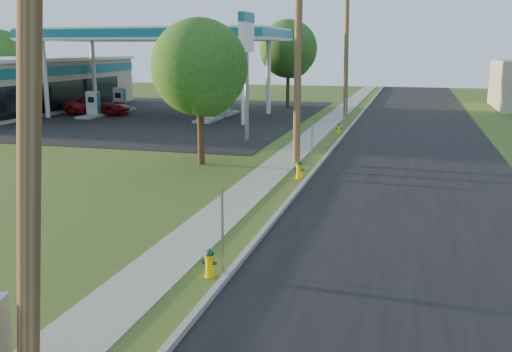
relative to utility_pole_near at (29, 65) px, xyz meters
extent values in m
cube|color=black|center=(5.10, 11.00, -4.79)|extent=(8.00, 120.00, 0.02)
cube|color=gray|center=(1.10, 11.00, -4.73)|extent=(0.15, 120.00, 0.15)
cube|color=gray|center=(-0.65, 11.00, -4.79)|extent=(1.50, 120.00, 0.03)
cube|color=black|center=(-15.40, 33.00, -4.79)|extent=(26.00, 28.00, 0.02)
cylinder|color=brown|center=(0.00, 0.00, -0.05)|extent=(1.31, 0.32, 9.48)
cylinder|color=brown|center=(0.00, 18.00, 0.10)|extent=(0.32, 0.32, 9.80)
cylinder|color=brown|center=(0.00, 36.00, -0.05)|extent=(0.49, 0.32, 9.50)
cube|color=gray|center=(0.85, 5.20, -3.80)|extent=(0.05, 0.04, 2.00)
cube|color=gray|center=(0.85, 17.00, -3.80)|extent=(0.05, 0.04, 2.00)
cube|color=gray|center=(0.85, 29.20, -3.80)|extent=(0.05, 0.04, 2.00)
cylinder|color=silver|center=(-20.90, 29.70, -2.05)|extent=(0.36, 0.36, 5.50)
cylinder|color=silver|center=(-20.90, 36.30, -2.05)|extent=(0.36, 0.36, 5.50)
cylinder|color=silver|center=(-5.90, 29.70, -2.05)|extent=(0.36, 0.36, 5.50)
cylinder|color=silver|center=(-5.90, 36.30, -2.05)|extent=(0.36, 0.36, 5.50)
cube|color=silver|center=(-13.40, 33.00, 1.15)|extent=(18.00, 9.00, 0.90)
cube|color=#0F5F6C|center=(-13.40, 33.00, 1.15)|extent=(18.15, 9.15, 0.63)
cube|color=silver|center=(-13.40, 33.00, 0.83)|extent=(18.18, 9.18, 0.10)
cube|color=gray|center=(-17.90, 31.00, -4.71)|extent=(1.20, 3.20, 0.18)
cube|color=#9EA0A3|center=(-17.90, 31.00, -3.75)|extent=(0.90, 0.50, 1.70)
cube|color=#0F5F6C|center=(-17.90, 31.00, -3.75)|extent=(0.94, 0.40, 1.50)
cube|color=black|center=(-17.90, 30.73, -3.50)|extent=(0.50, 0.02, 0.40)
cube|color=gray|center=(-8.90, 31.00, -4.71)|extent=(1.20, 3.20, 0.18)
cube|color=#9EA0A3|center=(-8.90, 31.00, -3.75)|extent=(0.90, 0.50, 1.70)
cube|color=#0F5F6C|center=(-8.90, 31.00, -3.75)|extent=(0.94, 0.40, 1.50)
cube|color=black|center=(-8.90, 30.73, -3.50)|extent=(0.50, 0.02, 0.40)
cube|color=gray|center=(-17.90, 35.00, -4.71)|extent=(1.20, 3.20, 0.18)
cube|color=#9EA0A3|center=(-17.90, 35.00, -3.75)|extent=(0.90, 0.50, 1.70)
cube|color=#0F5F6C|center=(-17.90, 35.00, -3.75)|extent=(0.94, 0.40, 1.50)
cube|color=black|center=(-17.90, 34.73, -3.50)|extent=(0.50, 0.02, 0.40)
cube|color=gray|center=(-8.90, 35.00, -4.71)|extent=(1.20, 3.20, 0.18)
cube|color=#9EA0A3|center=(-8.90, 35.00, -3.75)|extent=(0.90, 0.50, 1.70)
cube|color=#0F5F6C|center=(-8.90, 35.00, -3.75)|extent=(0.94, 0.40, 1.50)
cube|color=black|center=(-8.90, 34.73, -3.50)|extent=(0.50, 0.02, 0.40)
cube|color=tan|center=(-26.40, 33.00, -2.80)|extent=(10.00, 22.00, 4.00)
cube|color=#0F5F6C|center=(-21.38, 33.00, -1.50)|extent=(0.06, 22.00, 0.70)
cube|color=black|center=(-21.37, 33.00, -3.40)|extent=(0.06, 16.06, 2.20)
cube|color=silver|center=(-26.40, 33.00, -0.68)|extent=(10.40, 22.40, 0.25)
cylinder|color=gray|center=(-3.90, 23.50, -2.30)|extent=(0.24, 0.24, 5.00)
cube|color=silver|center=(-3.90, 23.50, 1.00)|extent=(0.30, 2.00, 2.00)
cube|color=#0F5F6C|center=(-3.90, 23.50, 1.80)|extent=(0.34, 2.04, 0.50)
cylinder|color=#3D2819|center=(-4.01, 16.68, -3.18)|extent=(0.30, 0.30, 3.24)
sphere|color=#1B4E12|center=(-4.01, 16.68, -0.59)|extent=(4.15, 4.15, 4.15)
sphere|color=#1B4E12|center=(-3.61, 16.38, -1.24)|extent=(2.85, 2.85, 2.85)
cylinder|color=#3D2819|center=(-5.48, 41.47, -2.90)|extent=(0.30, 0.30, 3.80)
sphere|color=#1B4E12|center=(-5.48, 41.47, 0.13)|extent=(4.86, 4.86, 4.86)
sphere|color=#1B4E12|center=(-5.08, 41.17, -0.63)|extent=(3.34, 3.34, 3.34)
cylinder|color=#3D2819|center=(-32.80, 40.09, -3.08)|extent=(0.30, 0.30, 3.45)
sphere|color=#1B4E12|center=(-32.80, 40.09, -0.32)|extent=(4.42, 4.42, 4.42)
sphere|color=#1B4E12|center=(-32.40, 39.79, -1.01)|extent=(3.04, 3.04, 3.04)
cylinder|color=#F9B800|center=(0.68, 4.79, -4.78)|extent=(0.25, 0.25, 0.05)
cylinder|color=#F9B800|center=(0.68, 4.79, -4.54)|extent=(0.20, 0.20, 0.53)
cylinder|color=#F9B800|center=(0.68, 4.79, -4.31)|extent=(0.25, 0.25, 0.04)
sphere|color=#0D3A23|center=(0.68, 4.79, -4.27)|extent=(0.20, 0.20, 0.20)
cylinder|color=#0D3A23|center=(0.68, 4.79, -4.16)|extent=(0.04, 0.04, 0.05)
cylinder|color=#0D3A23|center=(0.66, 4.67, -4.47)|extent=(0.11, 0.12, 0.10)
cylinder|color=#0D3A23|center=(0.56, 4.81, -4.47)|extent=(0.10, 0.09, 0.08)
cylinder|color=#0D3A23|center=(0.80, 4.77, -4.47)|extent=(0.10, 0.09, 0.08)
cylinder|color=#FFB900|center=(0.70, 15.01, -4.77)|extent=(0.27, 0.27, 0.06)
cylinder|color=#FFB900|center=(0.70, 15.01, -4.51)|extent=(0.21, 0.21, 0.58)
cylinder|color=#FFB900|center=(0.70, 15.01, -4.26)|extent=(0.27, 0.27, 0.04)
sphere|color=#0D3A24|center=(0.70, 15.01, -4.22)|extent=(0.22, 0.22, 0.22)
cylinder|color=#0D3A24|center=(0.70, 15.01, -4.11)|extent=(0.05, 0.05, 0.06)
cylinder|color=#0D3A24|center=(0.69, 14.87, -4.44)|extent=(0.12, 0.13, 0.11)
cylinder|color=#0D3A24|center=(0.57, 15.02, -4.44)|extent=(0.11, 0.10, 0.09)
cylinder|color=#0D3A24|center=(0.84, 15.00, -4.44)|extent=(0.11, 0.10, 0.09)
cylinder|color=gold|center=(0.71, 27.25, -4.78)|extent=(0.25, 0.25, 0.05)
cylinder|color=gold|center=(0.71, 27.25, -4.53)|extent=(0.20, 0.20, 0.55)
cylinder|color=gold|center=(0.71, 27.25, -4.29)|extent=(0.25, 0.25, 0.04)
sphere|color=#0F3D26|center=(0.71, 27.25, -4.26)|extent=(0.21, 0.21, 0.21)
cylinder|color=#0F3D26|center=(0.71, 27.25, -4.15)|extent=(0.05, 0.05, 0.05)
cylinder|color=#0F3D26|center=(0.74, 27.13, -4.46)|extent=(0.12, 0.13, 0.10)
cylinder|color=#0F3D26|center=(0.58, 27.22, -4.46)|extent=(0.11, 0.10, 0.08)
cylinder|color=#0F3D26|center=(0.83, 27.28, -4.46)|extent=(0.11, 0.10, 0.08)
imported|color=maroon|center=(-18.30, 32.35, -4.12)|extent=(5.11, 2.70, 1.37)
camera|label=1|loc=(4.85, -6.50, 0.22)|focal=40.00mm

